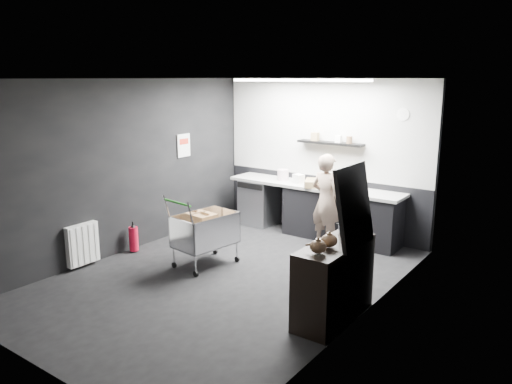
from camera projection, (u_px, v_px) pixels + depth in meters
The scene contains 22 objects.
floor at pixel (225, 278), 6.92m from camera, with size 5.50×5.50×0.00m, color black.
ceiling at pixel (223, 79), 6.32m from camera, with size 5.50×5.50×0.00m, color silver.
wall_back at pixel (323, 157), 8.79m from camera, with size 5.50×5.50×0.00m, color black.
wall_front at pixel (28, 234), 4.45m from camera, with size 5.50×5.50×0.00m, color black.
wall_left at pixel (125, 167), 7.76m from camera, with size 5.50×5.50×0.00m, color black.
wall_right at pixel (365, 205), 5.48m from camera, with size 5.50×5.50×0.00m, color black.
kitchen_wall_panel at pixel (323, 128), 8.66m from camera, with size 3.95×0.02×1.70m, color silver.
dado_panel at pixel (321, 203), 8.97m from camera, with size 3.95×0.02×1.00m, color black.
floating_shelf at pixel (330, 143), 8.51m from camera, with size 1.20×0.22×0.04m, color black.
wall_clock at pixel (403, 114), 7.79m from camera, with size 0.20×0.20×0.03m, color white.
poster at pixel (184, 145), 8.73m from camera, with size 0.02×0.30×0.40m, color white.
poster_red_band at pixel (184, 141), 8.71m from camera, with size 0.01×0.22×0.10m, color red.
radiator at pixel (82, 244), 7.24m from camera, with size 0.10×0.50×0.60m, color white.
ceiling_strip at pixel (298, 80), 7.78m from camera, with size 2.40×0.20×0.04m, color white.
prep_counter at pixel (319, 211), 8.65m from camera, with size 3.20×0.61×0.90m.
person at pixel (326, 201), 8.02m from camera, with size 0.56×0.37×1.54m, color #C6B39D.
shopping_cart at pixel (205, 232), 7.29m from camera, with size 0.69×1.03×1.06m.
sideboard at pixel (336, 271), 5.66m from camera, with size 0.51×1.20×1.80m.
fire_extinguisher at pixel (134, 238), 7.90m from camera, with size 0.14×0.14×0.48m.
cardboard_box at pixel (322, 183), 8.47m from camera, with size 0.55×0.42×0.11m, color olive.
pink_tub at pixel (283, 175), 8.97m from camera, with size 0.20×0.20×0.20m, color silver.
white_container at pixel (298, 179), 8.73m from camera, with size 0.18×0.14×0.16m, color white.
Camera 1 is at (4.14, -5.00, 2.72)m, focal length 35.00 mm.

